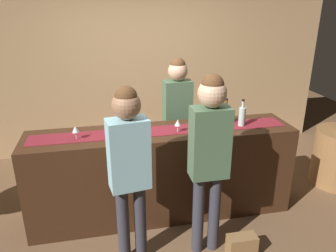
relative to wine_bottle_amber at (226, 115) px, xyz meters
The scene contains 13 objects.
ground_plane 1.34m from the wine_bottle_amber, behind, with size 10.00×10.00×0.00m, color brown.
back_wall 2.02m from the wine_bottle_amber, 111.17° to the left, with size 6.00×0.12×2.90m, color tan.
bar_counter 0.95m from the wine_bottle_amber, behind, with size 2.86×0.60×1.01m, color #3D2314.
counter_runner_cloth 0.73m from the wine_bottle_amber, behind, with size 2.72×0.28×0.01m, color maroon.
wine_bottle_amber is the anchor object (origin of this frame).
wine_bottle_green 0.26m from the wine_bottle_amber, 159.51° to the right, with size 0.07×0.07×0.30m.
wine_bottle_clear 0.18m from the wine_bottle_amber, 24.12° to the right, with size 0.07×0.07×0.30m.
wine_glass_near_customer 1.60m from the wine_bottle_amber, behind, with size 0.07×0.07×0.14m.
wine_glass_mid_counter 0.58m from the wine_bottle_amber, 168.37° to the right, with size 0.07×0.07×0.14m.
bartender 0.69m from the wine_bottle_amber, 127.39° to the left, with size 0.35×0.24×1.68m.
customer_sipping 0.84m from the wine_bottle_amber, 120.70° to the right, with size 0.34×0.25×1.75m.
customer_browsing 1.34m from the wine_bottle_amber, 147.93° to the right, with size 0.37×0.25×1.69m.
handbag 1.35m from the wine_bottle_amber, 97.37° to the right, with size 0.28×0.14×0.22m, color olive.
Camera 1 is at (-0.61, -3.18, 2.31)m, focal length 35.19 mm.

